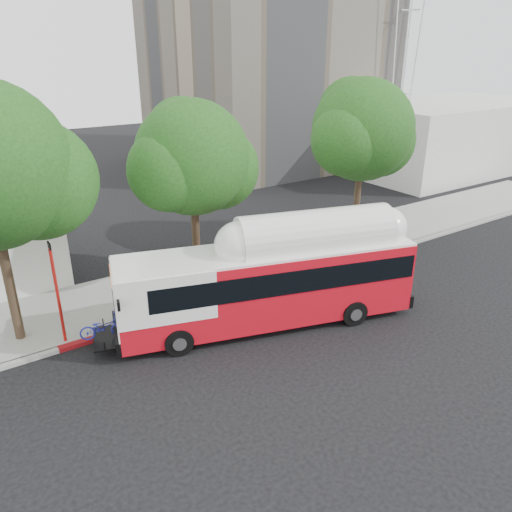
{
  "coord_description": "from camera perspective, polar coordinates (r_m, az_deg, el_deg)",
  "views": [
    {
      "loc": [
        -10.69,
        -13.36,
        10.52
      ],
      "look_at": [
        0.31,
        3.0,
        2.25
      ],
      "focal_mm": 35.0,
      "sensor_mm": 36.0,
      "label": 1
    }
  ],
  "objects": [
    {
      "name": "sidewalk",
      "position": [
        24.85,
        -5.11,
        -2.18
      ],
      "size": [
        60.0,
        5.0,
        0.15
      ],
      "primitive_type": "cube",
      "color": "gray",
      "rests_on": "ground"
    },
    {
      "name": "transit_bus",
      "position": [
        19.98,
        1.56,
        -3.27
      ],
      "size": [
        12.8,
        5.75,
        3.75
      ],
      "rotation": [
        0.0,
        0.0,
        -0.28
      ],
      "color": "red",
      "rests_on": "ground"
    },
    {
      "name": "curb_strip",
      "position": [
        22.83,
        -1.91,
        -4.48
      ],
      "size": [
        60.0,
        0.3,
        0.15
      ],
      "primitive_type": "cube",
      "color": "gray",
      "rests_on": "ground"
    },
    {
      "name": "street_tree_right",
      "position": [
        28.15,
        12.62,
        13.52
      ],
      "size": [
        6.21,
        5.4,
        9.18
      ],
      "color": "#2D2116",
      "rests_on": "ground"
    },
    {
      "name": "horizon_block",
      "position": [
        50.73,
        20.58,
        12.84
      ],
      "size": [
        20.0,
        12.0,
        6.0
      ],
      "primitive_type": "cube",
      "color": "silver",
      "rests_on": "ground"
    },
    {
      "name": "street_tree_mid",
      "position": [
        22.36,
        -6.42,
        10.72
      ],
      "size": [
        5.75,
        5.0,
        8.62
      ],
      "color": "#2D2116",
      "rests_on": "ground"
    },
    {
      "name": "signal_pole",
      "position": [
        19.75,
        -21.73,
        -4.07
      ],
      "size": [
        0.12,
        0.4,
        4.18
      ],
      "color": "red",
      "rests_on": "ground"
    },
    {
      "name": "street_tree_left",
      "position": [
        19.44,
        -27.13,
        8.67
      ],
      "size": [
        6.67,
        5.8,
        9.74
      ],
      "color": "#2D2116",
      "rests_on": "ground"
    },
    {
      "name": "red_curb_segment",
      "position": [
        21.58,
        -8.72,
        -6.45
      ],
      "size": [
        10.0,
        0.32,
        0.16
      ],
      "primitive_type": "cube",
      "color": "maroon",
      "rests_on": "ground"
    },
    {
      "name": "ground",
      "position": [
        20.08,
        4.09,
        -8.89
      ],
      "size": [
        120.0,
        120.0,
        0.0
      ],
      "primitive_type": "plane",
      "color": "black",
      "rests_on": "ground"
    }
  ]
}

